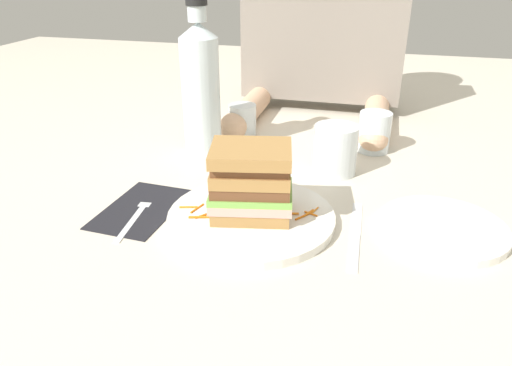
# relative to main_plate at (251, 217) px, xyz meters

# --- Properties ---
(ground_plane) EXTENTS (3.00, 3.00, 0.00)m
(ground_plane) POSITION_rel_main_plate_xyz_m (-0.02, -0.01, -0.01)
(ground_plane) COLOR beige
(main_plate) EXTENTS (0.27, 0.27, 0.01)m
(main_plate) POSITION_rel_main_plate_xyz_m (0.00, 0.00, 0.00)
(main_plate) COLOR white
(main_plate) RESTS_ON ground_plane
(sandwich) EXTENTS (0.14, 0.12, 0.12)m
(sandwich) POSITION_rel_main_plate_xyz_m (0.00, -0.00, 0.06)
(sandwich) COLOR #A87A42
(sandwich) RESTS_ON main_plate
(carrot_shred_0) EXTENTS (0.01, 0.03, 0.00)m
(carrot_shred_0) POSITION_rel_main_plate_xyz_m (-0.09, -0.00, 0.01)
(carrot_shred_0) COLOR orange
(carrot_shred_0) RESTS_ON main_plate
(carrot_shred_1) EXTENTS (0.03, 0.01, 0.00)m
(carrot_shred_1) POSITION_rel_main_plate_xyz_m (-0.08, -0.03, 0.01)
(carrot_shred_1) COLOR orange
(carrot_shred_1) RESTS_ON main_plate
(carrot_shred_2) EXTENTS (0.03, 0.01, 0.00)m
(carrot_shred_2) POSITION_rel_main_plate_xyz_m (-0.10, -0.01, 0.01)
(carrot_shred_2) COLOR orange
(carrot_shred_2) RESTS_ON main_plate
(carrot_shred_3) EXTENTS (0.01, 0.02, 0.00)m
(carrot_shred_3) POSITION_rel_main_plate_xyz_m (-0.07, -0.01, 0.01)
(carrot_shred_3) COLOR orange
(carrot_shred_3) RESTS_ON main_plate
(carrot_shred_4) EXTENTS (0.02, 0.03, 0.00)m
(carrot_shred_4) POSITION_rel_main_plate_xyz_m (-0.07, -0.03, 0.01)
(carrot_shred_4) COLOR orange
(carrot_shred_4) RESTS_ON main_plate
(carrot_shred_5) EXTENTS (0.02, 0.03, 0.00)m
(carrot_shred_5) POSITION_rel_main_plate_xyz_m (0.09, 0.02, 0.01)
(carrot_shred_5) COLOR orange
(carrot_shred_5) RESTS_ON main_plate
(carrot_shred_6) EXTENTS (0.03, 0.01, 0.00)m
(carrot_shred_6) POSITION_rel_main_plate_xyz_m (0.06, 0.01, 0.01)
(carrot_shred_6) COLOR orange
(carrot_shred_6) RESTS_ON main_plate
(carrot_shred_7) EXTENTS (0.01, 0.02, 0.00)m
(carrot_shred_7) POSITION_rel_main_plate_xyz_m (0.10, 0.03, 0.01)
(carrot_shred_7) COLOR orange
(carrot_shred_7) RESTS_ON main_plate
(carrot_shred_8) EXTENTS (0.02, 0.01, 0.00)m
(carrot_shred_8) POSITION_rel_main_plate_xyz_m (0.09, 0.02, 0.01)
(carrot_shred_8) COLOR orange
(carrot_shred_8) RESTS_ON main_plate
(carrot_shred_9) EXTENTS (0.02, 0.03, 0.00)m
(carrot_shred_9) POSITION_rel_main_plate_xyz_m (0.08, 0.01, 0.01)
(carrot_shred_9) COLOR orange
(carrot_shred_9) RESTS_ON main_plate
(napkin_dark) EXTENTS (0.12, 0.18, 0.00)m
(napkin_dark) POSITION_rel_main_plate_xyz_m (-0.19, -0.00, -0.01)
(napkin_dark) COLOR black
(napkin_dark) RESTS_ON ground_plane
(fork) EXTENTS (0.03, 0.17, 0.00)m
(fork) POSITION_rel_main_plate_xyz_m (-0.19, -0.02, -0.00)
(fork) COLOR silver
(fork) RESTS_ON napkin_dark
(knife) EXTENTS (0.02, 0.20, 0.00)m
(knife) POSITION_rel_main_plate_xyz_m (0.16, -0.00, -0.01)
(knife) COLOR silver
(knife) RESTS_ON ground_plane
(juice_glass) EXTENTS (0.08, 0.08, 0.09)m
(juice_glass) POSITION_rel_main_plate_xyz_m (0.11, 0.22, 0.03)
(juice_glass) COLOR white
(juice_glass) RESTS_ON ground_plane
(water_bottle) EXTENTS (0.08, 0.08, 0.31)m
(water_bottle) POSITION_rel_main_plate_xyz_m (-0.18, 0.26, 0.13)
(water_bottle) COLOR silver
(water_bottle) RESTS_ON ground_plane
(empty_tumbler_0) EXTENTS (0.07, 0.07, 0.09)m
(empty_tumbler_0) POSITION_rel_main_plate_xyz_m (0.18, 0.36, 0.04)
(empty_tumbler_0) COLOR silver
(empty_tumbler_0) RESTS_ON ground_plane
(empty_tumbler_1) EXTENTS (0.06, 0.06, 0.07)m
(empty_tumbler_1) POSITION_rel_main_plate_xyz_m (-0.12, 0.38, 0.03)
(empty_tumbler_1) COLOR silver
(empty_tumbler_1) RESTS_ON ground_plane
(side_plate) EXTENTS (0.19, 0.19, 0.01)m
(side_plate) POSITION_rel_main_plate_xyz_m (0.29, 0.04, -0.00)
(side_plate) COLOR white
(side_plate) RESTS_ON ground_plane
(diner_across) EXTENTS (0.42, 0.43, 0.53)m
(diner_across) POSITION_rel_main_plate_xyz_m (0.02, 0.63, 0.25)
(diner_across) COLOR #DBAD89
(diner_across) RESTS_ON ground_plane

